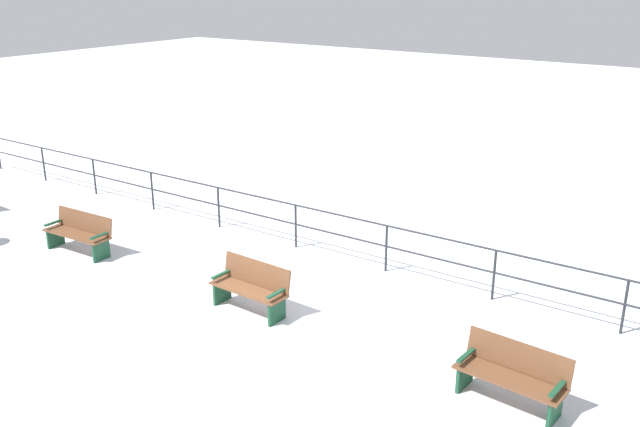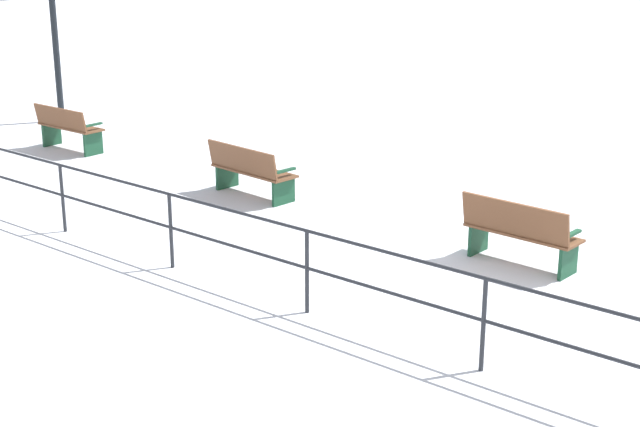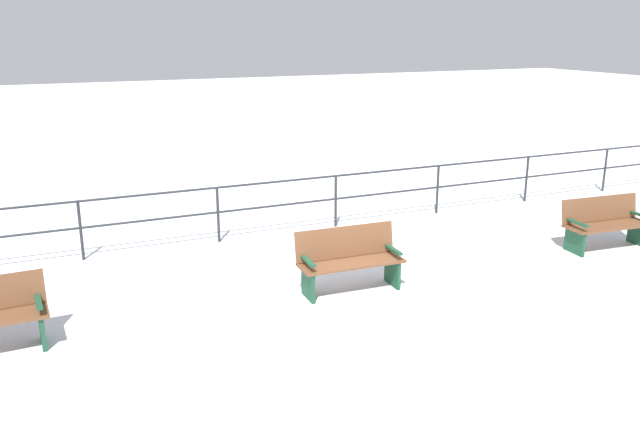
% 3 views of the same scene
% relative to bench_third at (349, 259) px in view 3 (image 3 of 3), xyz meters
% --- Properties ---
extents(ground_plane, '(80.00, 80.00, 0.00)m').
position_rel_bench_third_xyz_m(ground_plane, '(0.06, -0.00, -0.47)').
color(ground_plane, white).
rests_on(ground_plane, ground).
extents(bench_third, '(0.60, 1.56, 0.92)m').
position_rel_bench_third_xyz_m(bench_third, '(0.00, 0.00, 0.00)').
color(bench_third, brown).
rests_on(bench_third, ground).
extents(bench_fourth, '(0.70, 1.61, 0.87)m').
position_rel_bench_third_xyz_m(bench_fourth, '(0.09, 4.91, -0.02)').
color(bench_fourth, brown).
rests_on(bench_fourth, ground).
extents(waterfront_railing, '(0.05, 25.48, 1.02)m').
position_rel_bench_third_xyz_m(waterfront_railing, '(-2.93, -0.00, 0.23)').
color(waterfront_railing, '#26282D').
rests_on(waterfront_railing, ground).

